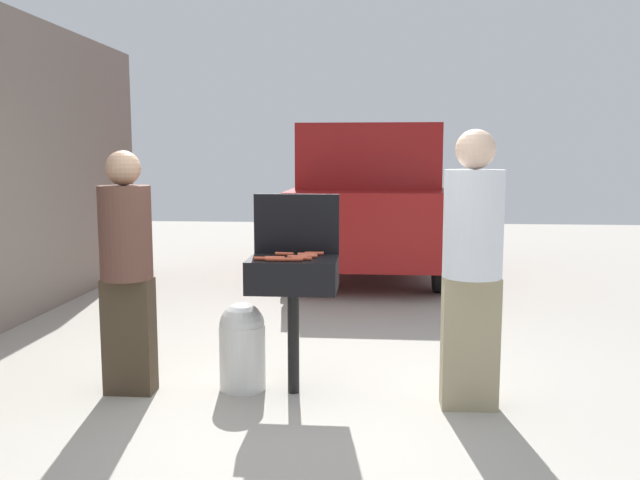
% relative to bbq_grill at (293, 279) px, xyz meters
% --- Properties ---
extents(ground_plane, '(24.00, 24.00, 0.00)m').
position_rel_bbq_grill_xyz_m(ground_plane, '(-0.10, -0.24, -0.79)').
color(ground_plane, '#9E998E').
extents(bbq_grill, '(0.60, 0.44, 0.94)m').
position_rel_bbq_grill_xyz_m(bbq_grill, '(0.00, 0.00, 0.00)').
color(bbq_grill, black).
rests_on(bbq_grill, ground).
extents(grill_lid_open, '(0.60, 0.05, 0.42)m').
position_rel_bbq_grill_xyz_m(grill_lid_open, '(-0.00, 0.22, 0.35)').
color(grill_lid_open, black).
rests_on(grill_lid_open, bbq_grill).
extents(hot_dog_0, '(0.13, 0.04, 0.03)m').
position_rel_bbq_grill_xyz_m(hot_dog_0, '(0.10, 0.01, 0.16)').
color(hot_dog_0, '#B74C33').
rests_on(hot_dog_0, bbq_grill).
extents(hot_dog_1, '(0.13, 0.04, 0.03)m').
position_rel_bbq_grill_xyz_m(hot_dog_1, '(0.03, -0.03, 0.16)').
color(hot_dog_1, '#B74C33').
rests_on(hot_dog_1, bbq_grill).
extents(hot_dog_2, '(0.13, 0.04, 0.03)m').
position_rel_bbq_grill_xyz_m(hot_dog_2, '(0.13, 0.14, 0.16)').
color(hot_dog_2, '#AD4228').
rests_on(hot_dog_2, bbq_grill).
extents(hot_dog_3, '(0.13, 0.03, 0.03)m').
position_rel_bbq_grill_xyz_m(hot_dog_3, '(-0.10, -0.15, 0.16)').
color(hot_dog_3, '#AD4228').
rests_on(hot_dog_3, bbq_grill).
extents(hot_dog_4, '(0.13, 0.03, 0.03)m').
position_rel_bbq_grill_xyz_m(hot_dog_4, '(0.02, -0.14, 0.16)').
color(hot_dog_4, '#AD4228').
rests_on(hot_dog_4, bbq_grill).
extents(hot_dog_5, '(0.13, 0.04, 0.03)m').
position_rel_bbq_grill_xyz_m(hot_dog_5, '(-0.07, 0.10, 0.16)').
color(hot_dog_5, '#AD4228').
rests_on(hot_dog_5, bbq_grill).
extents(hot_dog_6, '(0.13, 0.03, 0.03)m').
position_rel_bbq_grill_xyz_m(hot_dog_6, '(0.09, 0.09, 0.16)').
color(hot_dog_6, '#B74C33').
rests_on(hot_dog_6, bbq_grill).
extents(hot_dog_7, '(0.13, 0.04, 0.03)m').
position_rel_bbq_grill_xyz_m(hot_dog_7, '(0.07, -0.09, 0.16)').
color(hot_dog_7, '#AD4228').
rests_on(hot_dog_7, bbq_grill).
extents(hot_dog_8, '(0.13, 0.03, 0.03)m').
position_rel_bbq_grill_xyz_m(hot_dog_8, '(-0.18, -0.12, 0.16)').
color(hot_dog_8, '#AD4228').
rests_on(hot_dog_8, bbq_grill).
extents(hot_dog_9, '(0.13, 0.03, 0.03)m').
position_rel_bbq_grill_xyz_m(hot_dog_9, '(-0.11, -0.09, 0.16)').
color(hot_dog_9, '#B74C33').
rests_on(hot_dog_9, bbq_grill).
extents(propane_tank, '(0.32, 0.32, 0.62)m').
position_rel_bbq_grill_xyz_m(propane_tank, '(-0.36, 0.04, -0.47)').
color(propane_tank, silver).
rests_on(propane_tank, ground).
extents(person_left, '(0.35, 0.35, 1.66)m').
position_rel_bbq_grill_xyz_m(person_left, '(-1.12, -0.09, 0.11)').
color(person_left, '#3F3323').
rests_on(person_left, ground).
extents(person_right, '(0.38, 0.38, 1.79)m').
position_rel_bbq_grill_xyz_m(person_right, '(1.17, -0.17, 0.18)').
color(person_right, gray).
rests_on(person_right, ground).
extents(parked_minivan, '(2.05, 4.41, 2.02)m').
position_rel_bbq_grill_xyz_m(parked_minivan, '(0.48, 4.99, 0.23)').
color(parked_minivan, maroon).
rests_on(parked_minivan, ground).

